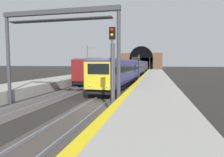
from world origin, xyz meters
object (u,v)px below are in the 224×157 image
Objects in this scene: train_adjacent_platform at (113,67)px; overhead_signal_gantry at (59,33)px; railway_signal_mid at (139,66)px; catenary_mast_far at (88,60)px; railway_signal_far at (150,63)px; railway_signal_near at (112,65)px; train_main_approaching at (136,68)px.

overhead_signal_gantry is at bearing -176.17° from train_adjacent_platform.
train_adjacent_platform is at bearing 4.86° from overhead_signal_gantry.
catenary_mast_far is at bearing -136.21° from railway_signal_mid.
railway_signal_far reaches higher than railway_signal_mid.
overhead_signal_gantry is at bearing -163.57° from catenary_mast_far.
railway_signal_mid is at bearing -136.21° from catenary_mast_far.
railway_signal_near is at bearing -157.61° from catenary_mast_far.
train_adjacent_platform is 7.05× the size of railway_signal_near.
railway_signal_mid is 20.71m from catenary_mast_far.
train_adjacent_platform is at bearing -167.44° from railway_signal_near.
train_main_approaching is at bearing -4.60° from overhead_signal_gantry.
overhead_signal_gantry is (-74.87, 4.55, 2.23)m from railway_signal_far.
railway_signal_far is 0.61× the size of overhead_signal_gantry.
railway_signal_far is (56.72, -0.00, 0.54)m from railway_signal_mid.
railway_signal_far reaches higher than train_main_approaching.
overhead_signal_gantry is at bearing -110.06° from railway_signal_near.
railway_signal_far is (76.53, 0.00, 0.18)m from railway_signal_near.
railway_signal_mid reaches higher than train_adjacent_platform.
train_main_approaching is 14.16m from railway_signal_mid.
train_main_approaching is 1.48× the size of train_adjacent_platform.
railway_signal_far reaches higher than railway_signal_near.
train_main_approaching is 6.21× the size of overhead_signal_gantry.
railway_signal_far is at bearing 179.04° from train_main_approaching.
railway_signal_near reaches higher than railway_signal_mid.
train_main_approaching is at bearing -172.00° from railway_signal_mid.
catenary_mast_far is at bearing -157.61° from railway_signal_near.
railway_signal_mid is 0.62× the size of catenary_mast_far.
train_adjacent_platform is 7.84m from catenary_mast_far.
overhead_signal_gantry is (-18.15, 4.55, 2.77)m from railway_signal_mid.
train_main_approaching is at bearing -2.64° from railway_signal_far.
overhead_signal_gantry reaches higher than railway_signal_near.
overhead_signal_gantry reaches higher than railway_signal_far.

